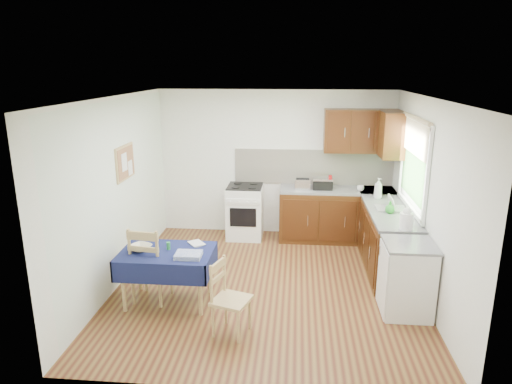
# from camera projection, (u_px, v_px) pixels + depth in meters

# --- Properties ---
(floor) EXTENTS (4.20, 4.20, 0.00)m
(floor) POSITION_uv_depth(u_px,v_px,m) (267.00, 285.00, 6.19)
(floor) COLOR #522516
(floor) RESTS_ON ground
(ceiling) EXTENTS (4.00, 4.20, 0.02)m
(ceiling) POSITION_uv_depth(u_px,v_px,m) (268.00, 98.00, 5.53)
(ceiling) COLOR white
(ceiling) RESTS_ON wall_back
(wall_back) EXTENTS (4.00, 0.02, 2.50)m
(wall_back) POSITION_uv_depth(u_px,v_px,m) (275.00, 163.00, 7.87)
(wall_back) COLOR white
(wall_back) RESTS_ON ground
(wall_front) EXTENTS (4.00, 0.02, 2.50)m
(wall_front) POSITION_uv_depth(u_px,v_px,m) (251.00, 265.00, 3.84)
(wall_front) COLOR white
(wall_front) RESTS_ON ground
(wall_left) EXTENTS (0.02, 4.20, 2.50)m
(wall_left) POSITION_uv_depth(u_px,v_px,m) (117.00, 193.00, 6.03)
(wall_left) COLOR white
(wall_left) RESTS_ON ground
(wall_right) EXTENTS (0.02, 4.20, 2.50)m
(wall_right) POSITION_uv_depth(u_px,v_px,m) (427.00, 201.00, 5.68)
(wall_right) COLOR white
(wall_right) RESTS_ON ground
(base_cabinets) EXTENTS (1.90, 2.30, 0.86)m
(base_cabinets) POSITION_uv_depth(u_px,v_px,m) (358.00, 227.00, 7.16)
(base_cabinets) COLOR #321608
(base_cabinets) RESTS_ON ground
(worktop_back) EXTENTS (1.90, 0.60, 0.04)m
(worktop_back) POSITION_uv_depth(u_px,v_px,m) (337.00, 190.00, 7.59)
(worktop_back) COLOR slate
(worktop_back) RESTS_ON base_cabinets
(worktop_right) EXTENTS (0.60, 1.70, 0.04)m
(worktop_right) POSITION_uv_depth(u_px,v_px,m) (390.00, 212.00, 6.43)
(worktop_right) COLOR slate
(worktop_right) RESTS_ON base_cabinets
(worktop_corner) EXTENTS (0.60, 0.60, 0.04)m
(worktop_corner) POSITION_uv_depth(u_px,v_px,m) (377.00, 191.00, 7.53)
(worktop_corner) COLOR slate
(worktop_corner) RESTS_ON base_cabinets
(splashback) EXTENTS (2.70, 0.02, 0.60)m
(splashback) POSITION_uv_depth(u_px,v_px,m) (313.00, 167.00, 7.82)
(splashback) COLOR white
(splashback) RESTS_ON wall_back
(upper_cabinets) EXTENTS (1.20, 0.85, 0.70)m
(upper_cabinets) POSITION_uv_depth(u_px,v_px,m) (370.00, 132.00, 7.29)
(upper_cabinets) COLOR #321608
(upper_cabinets) RESTS_ON wall_back
(stove) EXTENTS (0.60, 0.61, 0.92)m
(stove) POSITION_uv_depth(u_px,v_px,m) (245.00, 211.00, 7.84)
(stove) COLOR white
(stove) RESTS_ON ground
(window) EXTENTS (0.04, 1.48, 1.26)m
(window) POSITION_uv_depth(u_px,v_px,m) (414.00, 158.00, 6.25)
(window) COLOR #295322
(window) RESTS_ON wall_right
(fridge) EXTENTS (0.58, 0.60, 0.89)m
(fridge) POSITION_uv_depth(u_px,v_px,m) (407.00, 278.00, 5.40)
(fridge) COLOR white
(fridge) RESTS_ON ground
(corkboard) EXTENTS (0.04, 0.62, 0.47)m
(corkboard) POSITION_uv_depth(u_px,v_px,m) (125.00, 162.00, 6.22)
(corkboard) COLOR #A98054
(corkboard) RESTS_ON wall_left
(dining_table) EXTENTS (1.13, 0.77, 0.68)m
(dining_table) POSITION_uv_depth(u_px,v_px,m) (167.00, 259.00, 5.61)
(dining_table) COLOR #0E103B
(dining_table) RESTS_ON ground
(chair_far) EXTENTS (0.49, 0.49, 1.00)m
(chair_far) POSITION_uv_depth(u_px,v_px,m) (149.00, 262.00, 5.64)
(chair_far) COLOR #A98054
(chair_far) RESTS_ON ground
(chair_near) EXTENTS (0.47, 0.47, 0.85)m
(chair_near) POSITION_uv_depth(u_px,v_px,m) (228.00, 296.00, 4.98)
(chair_near) COLOR #A98054
(chair_near) RESTS_ON ground
(toaster) EXTENTS (0.25, 0.16, 0.20)m
(toaster) POSITION_uv_depth(u_px,v_px,m) (302.00, 184.00, 7.52)
(toaster) COLOR silver
(toaster) RESTS_ON worktop_back
(sandwich_press) EXTENTS (0.32, 0.28, 0.19)m
(sandwich_press) POSITION_uv_depth(u_px,v_px,m) (323.00, 183.00, 7.57)
(sandwich_press) COLOR black
(sandwich_press) RESTS_ON worktop_back
(sauce_bottle) EXTENTS (0.05, 0.05, 0.24)m
(sauce_bottle) POSITION_uv_depth(u_px,v_px,m) (330.00, 182.00, 7.51)
(sauce_bottle) COLOR #BA0E10
(sauce_bottle) RESTS_ON worktop_back
(yellow_packet) EXTENTS (0.15, 0.12, 0.18)m
(yellow_packet) POSITION_uv_depth(u_px,v_px,m) (320.00, 182.00, 7.69)
(yellow_packet) COLOR yellow
(yellow_packet) RESTS_ON worktop_back
(dish_rack) EXTENTS (0.42, 0.32, 0.20)m
(dish_rack) POSITION_uv_depth(u_px,v_px,m) (391.00, 208.00, 6.49)
(dish_rack) COLOR gray
(dish_rack) RESTS_ON worktop_right
(kettle) EXTENTS (0.17, 0.17, 0.28)m
(kettle) POSITION_uv_depth(u_px,v_px,m) (407.00, 220.00, 5.67)
(kettle) COLOR white
(kettle) RESTS_ON worktop_right
(cup) EXTENTS (0.14, 0.14, 0.09)m
(cup) POSITION_uv_depth(u_px,v_px,m) (360.00, 188.00, 7.45)
(cup) COLOR white
(cup) RESTS_ON worktop_back
(soap_bottle_a) EXTENTS (0.17, 0.17, 0.32)m
(soap_bottle_a) POSITION_uv_depth(u_px,v_px,m) (378.00, 188.00, 6.98)
(soap_bottle_a) COLOR white
(soap_bottle_a) RESTS_ON worktop_right
(soap_bottle_b) EXTENTS (0.10, 0.10, 0.19)m
(soap_bottle_b) POSITION_uv_depth(u_px,v_px,m) (378.00, 190.00, 7.12)
(soap_bottle_b) COLOR blue
(soap_bottle_b) RESTS_ON worktop_right
(soap_bottle_c) EXTENTS (0.13, 0.13, 0.17)m
(soap_bottle_c) POSITION_uv_depth(u_px,v_px,m) (390.00, 207.00, 6.30)
(soap_bottle_c) COLOR green
(soap_bottle_c) RESTS_ON worktop_right
(plate_bowl) EXTENTS (0.34, 0.34, 0.06)m
(plate_bowl) POSITION_uv_depth(u_px,v_px,m) (140.00, 248.00, 5.60)
(plate_bowl) COLOR beige
(plate_bowl) RESTS_ON dining_table
(book) EXTENTS (0.26, 0.27, 0.02)m
(book) POSITION_uv_depth(u_px,v_px,m) (191.00, 245.00, 5.76)
(book) COLOR white
(book) RESTS_ON dining_table
(spice_jar) EXTENTS (0.05, 0.05, 0.09)m
(spice_jar) POSITION_uv_depth(u_px,v_px,m) (168.00, 246.00, 5.62)
(spice_jar) COLOR green
(spice_jar) RESTS_ON dining_table
(tea_towel) EXTENTS (0.31, 0.25, 0.05)m
(tea_towel) POSITION_uv_depth(u_px,v_px,m) (188.00, 255.00, 5.39)
(tea_towel) COLOR #2A439C
(tea_towel) RESTS_ON dining_table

